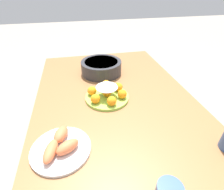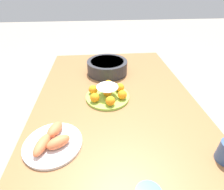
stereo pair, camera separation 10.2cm
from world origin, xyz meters
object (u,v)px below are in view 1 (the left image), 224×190
serving_bowl (101,67)px  sauce_bowl (94,60)px  dining_table (117,113)px  cake_plate (107,94)px  seafood_platter (61,147)px

serving_bowl → sauce_bowl: bearing=7.5°
dining_table → sauce_bowl: bearing=5.3°
dining_table → sauce_bowl: 0.64m
cake_plate → seafood_platter: (-0.34, 0.26, -0.01)m
cake_plate → serving_bowl: serving_bowl is taller
dining_table → seafood_platter: seafood_platter is taller
dining_table → serving_bowl: 0.42m
sauce_bowl → seafood_platter: 0.94m
cake_plate → seafood_platter: 0.43m
sauce_bowl → seafood_platter: size_ratio=0.32×
sauce_bowl → cake_plate: bearing=-179.0°
dining_table → seafood_platter: bearing=131.8°
cake_plate → seafood_platter: bearing=141.9°
serving_bowl → seafood_platter: bearing=157.4°
seafood_platter → serving_bowl: bearing=-22.6°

